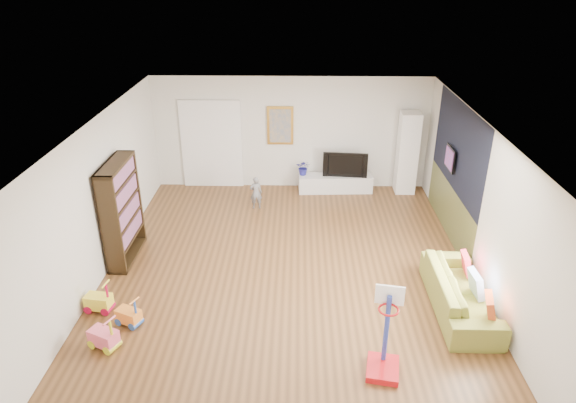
{
  "coord_description": "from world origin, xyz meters",
  "views": [
    {
      "loc": [
        0.17,
        -7.93,
        5.12
      ],
      "look_at": [
        0.0,
        0.4,
        1.15
      ],
      "focal_mm": 32.0,
      "sensor_mm": 36.0,
      "label": 1
    }
  ],
  "objects_px": {
    "media_console": "(335,183)",
    "bookshelf": "(122,211)",
    "sofa": "(461,292)",
    "basketball_hoop": "(386,334)"
  },
  "relations": [
    {
      "from": "sofa",
      "to": "basketball_hoop",
      "type": "height_order",
      "value": "basketball_hoop"
    },
    {
      "from": "bookshelf",
      "to": "basketball_hoop",
      "type": "bearing_deg",
      "value": -33.42
    },
    {
      "from": "media_console",
      "to": "bookshelf",
      "type": "distance_m",
      "value": 5.19
    },
    {
      "from": "bookshelf",
      "to": "basketball_hoop",
      "type": "height_order",
      "value": "bookshelf"
    },
    {
      "from": "media_console",
      "to": "sofa",
      "type": "distance_m",
      "value": 4.89
    },
    {
      "from": "media_console",
      "to": "sofa",
      "type": "height_order",
      "value": "sofa"
    },
    {
      "from": "media_console",
      "to": "bookshelf",
      "type": "relative_size",
      "value": 0.93
    },
    {
      "from": "media_console",
      "to": "sofa",
      "type": "xyz_separation_m",
      "value": [
        1.7,
        -4.58,
        0.11
      ]
    },
    {
      "from": "media_console",
      "to": "bookshelf",
      "type": "bearing_deg",
      "value": -145.78
    },
    {
      "from": "bookshelf",
      "to": "media_console",
      "type": "bearing_deg",
      "value": 37.22
    }
  ]
}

